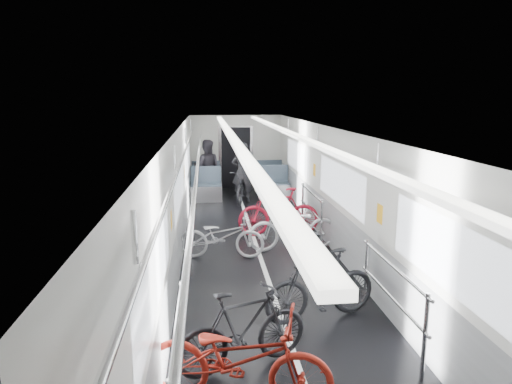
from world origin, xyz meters
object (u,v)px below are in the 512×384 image
at_px(bike_left_mid, 243,329).
at_px(bike_right_far, 279,212).
at_px(bike_left_far, 222,236).
at_px(bike_left_near, 238,358).
at_px(person_standing, 243,172).
at_px(person_seated, 207,168).
at_px(bike_aisle, 244,186).
at_px(bike_right_near, 321,285).
at_px(bike_right_mid, 293,227).

xyz_separation_m(bike_left_mid, bike_right_far, (1.17, 4.88, 0.06)).
relative_size(bike_left_far, bike_right_far, 0.90).
height_order(bike_left_near, bike_right_far, bike_right_far).
relative_size(bike_left_far, person_standing, 0.93).
height_order(person_standing, person_seated, person_standing).
bearing_deg(bike_aisle, bike_left_near, -79.80).
xyz_separation_m(bike_aisle, person_seated, (-1.06, 1.04, 0.39)).
distance_m(bike_aisle, person_seated, 1.54).
distance_m(bike_left_far, bike_right_near, 2.87).
bearing_deg(bike_right_mid, person_seated, -168.84).
bearing_deg(bike_right_far, person_seated, -160.75).
bearing_deg(bike_left_near, person_standing, 11.52).
height_order(bike_left_near, person_seated, person_seated).
distance_m(bike_left_mid, bike_left_far, 3.62).
distance_m(bike_right_mid, person_standing, 4.42).
relative_size(bike_left_near, bike_left_mid, 1.18).
bearing_deg(person_standing, bike_aisle, -174.64).
height_order(bike_left_far, bike_right_near, bike_right_near).
bearing_deg(bike_aisle, person_standing, -164.63).
height_order(bike_left_far, person_standing, person_standing).
xyz_separation_m(bike_left_near, person_standing, (0.76, 8.86, 0.38)).
bearing_deg(bike_left_mid, bike_right_mid, -38.05).
xyz_separation_m(person_standing, person_seated, (-1.02, 1.04, -0.01)).
height_order(bike_right_near, person_seated, person_seated).
bearing_deg(bike_right_near, bike_right_mid, 162.43).
relative_size(bike_left_mid, bike_right_mid, 0.87).
bearing_deg(bike_right_mid, bike_left_mid, -24.62).
xyz_separation_m(bike_right_near, person_standing, (-0.48, 7.23, 0.37)).
height_order(bike_left_near, person_standing, person_standing).
distance_m(bike_left_mid, person_standing, 8.30).
bearing_deg(bike_right_mid, person_standing, -177.56).
distance_m(bike_left_far, bike_aisle, 4.72).
distance_m(bike_left_near, bike_right_near, 2.05).
xyz_separation_m(bike_left_far, bike_aisle, (0.82, 4.65, 0.05)).
distance_m(bike_left_near, person_standing, 8.90).
bearing_deg(bike_left_near, bike_right_mid, -0.94).
height_order(bike_right_near, person_standing, person_standing).
relative_size(bike_left_near, bike_right_mid, 1.03).
bearing_deg(bike_right_far, bike_right_mid, 8.24).
xyz_separation_m(bike_right_mid, bike_aisle, (-0.61, 4.35, -0.01)).
xyz_separation_m(bike_left_mid, bike_left_far, (-0.11, 3.62, -0.05)).
relative_size(bike_right_near, person_seated, 0.96).
bearing_deg(bike_left_near, bike_left_mid, 7.07).
bearing_deg(person_seated, bike_right_far, 114.85).
relative_size(bike_left_near, person_seated, 1.09).
distance_m(bike_left_mid, bike_right_near, 1.54).
xyz_separation_m(bike_left_near, bike_right_mid, (1.41, 4.52, -0.01)).
bearing_deg(bike_right_near, bike_right_far, 165.37).
relative_size(bike_right_mid, person_standing, 1.04).
height_order(bike_right_near, bike_right_far, bike_right_far).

